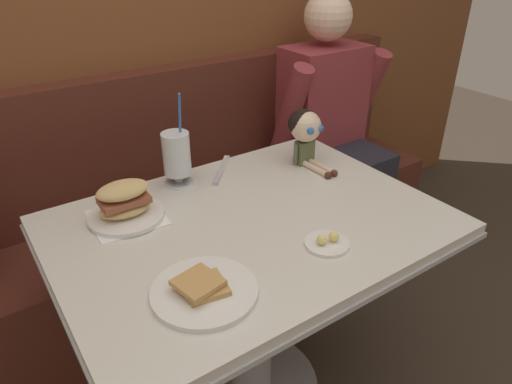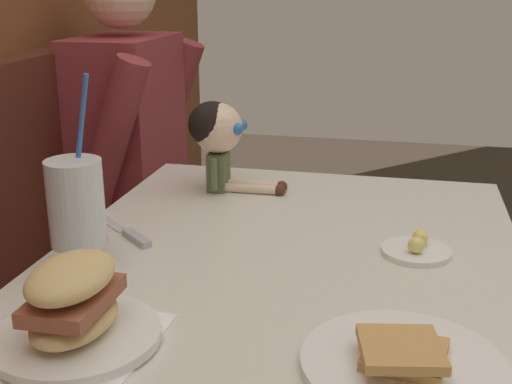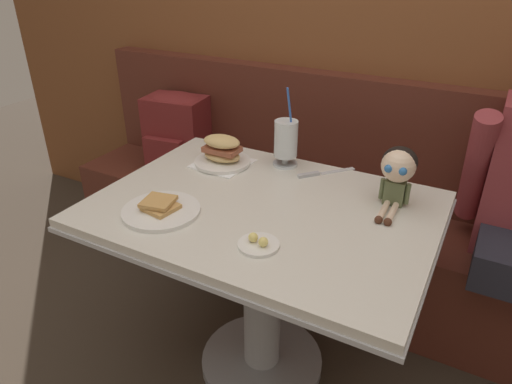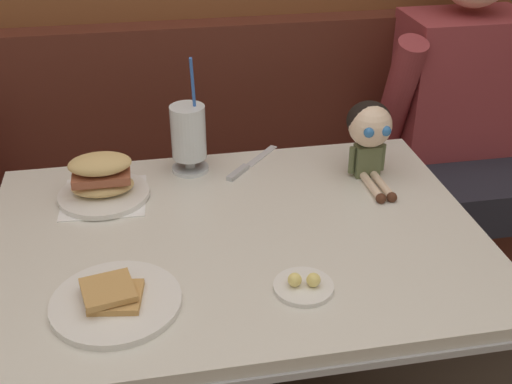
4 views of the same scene
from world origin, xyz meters
name	(u,v)px [view 2 (image 2 of 4)]	position (x,y,z in m)	size (l,w,h in m)	color
diner_table	(280,370)	(0.00, 0.18, 0.54)	(1.11, 0.81, 0.74)	silver
toast_plate	(405,362)	(-0.26, -0.02, 0.75)	(0.25, 0.25, 0.04)	white
milkshake_glass	(78,209)	(-0.07, 0.50, 0.84)	(0.10, 0.10, 0.31)	silver
sandwich_plate	(76,311)	(-0.29, 0.39, 0.79)	(0.22, 0.22, 0.12)	white
butter_saucer	(418,249)	(0.10, -0.04, 0.75)	(0.12, 0.12, 0.04)	white
butter_knife	(130,233)	(0.07, 0.48, 0.74)	(0.17, 0.19, 0.01)	silver
seated_doll	(219,133)	(0.37, 0.39, 0.87)	(0.12, 0.22, 0.20)	#5B6642
diner_patron	(141,135)	(0.82, 0.76, 0.74)	(0.55, 0.48, 0.81)	maroon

